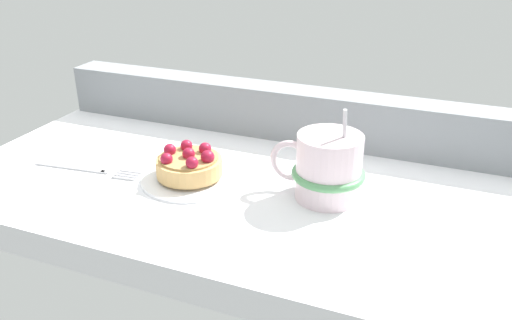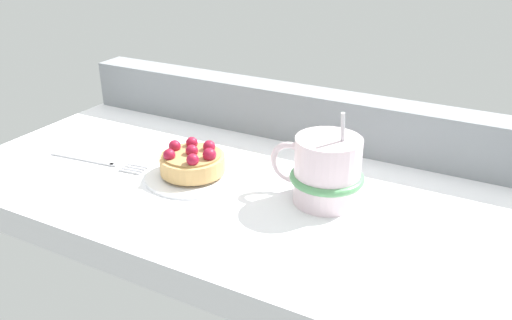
% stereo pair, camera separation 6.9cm
% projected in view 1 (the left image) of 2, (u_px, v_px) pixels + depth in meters
% --- Properties ---
extents(ground_plane, '(0.81, 0.42, 0.04)m').
position_uv_depth(ground_plane, '(242.00, 194.00, 0.73)').
color(ground_plane, white).
extents(window_rail_back, '(0.80, 0.06, 0.08)m').
position_uv_depth(window_rail_back, '(284.00, 112.00, 0.86)').
color(window_rail_back, gray).
rests_on(window_rail_back, ground_plane).
extents(dessert_plate, '(0.14, 0.14, 0.01)m').
position_uv_depth(dessert_plate, '(190.00, 177.00, 0.73)').
color(dessert_plate, white).
rests_on(dessert_plate, ground_plane).
extents(raspberry_tart, '(0.09, 0.09, 0.04)m').
position_uv_depth(raspberry_tart, '(189.00, 164.00, 0.72)').
color(raspberry_tart, tan).
rests_on(raspberry_tart, dessert_plate).
extents(coffee_mug, '(0.13, 0.10, 0.13)m').
position_uv_depth(coffee_mug, '(327.00, 168.00, 0.67)').
color(coffee_mug, silver).
rests_on(coffee_mug, ground_plane).
extents(dessert_fork, '(0.17, 0.03, 0.01)m').
position_uv_depth(dessert_fork, '(87.00, 169.00, 0.75)').
color(dessert_fork, '#B7B7BC').
rests_on(dessert_fork, ground_plane).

